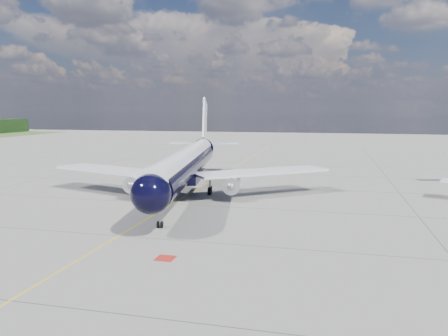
# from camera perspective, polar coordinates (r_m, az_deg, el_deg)

# --- Properties ---
(ground) EXTENTS (320.00, 320.00, 0.00)m
(ground) POSITION_cam_1_polar(r_m,az_deg,el_deg) (76.38, -1.50, -1.58)
(ground) COLOR gray
(ground) RESTS_ON ground
(taxiway_centerline) EXTENTS (0.16, 160.00, 0.01)m
(taxiway_centerline) POSITION_cam_1_polar(r_m,az_deg,el_deg) (71.63, -2.55, -2.20)
(taxiway_centerline) COLOR #E0BF0B
(taxiway_centerline) RESTS_ON ground
(red_marking) EXTENTS (1.60, 1.60, 0.01)m
(red_marking) POSITION_cam_1_polar(r_m,az_deg,el_deg) (37.30, -7.68, -11.60)
(red_marking) COLOR maroon
(red_marking) RESTS_ON ground
(main_airliner) EXTENTS (40.87, 50.24, 14.57)m
(main_airliner) POSITION_cam_1_polar(r_m,az_deg,el_deg) (63.25, -4.84, 0.60)
(main_airliner) COLOR black
(main_airliner) RESTS_ON ground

